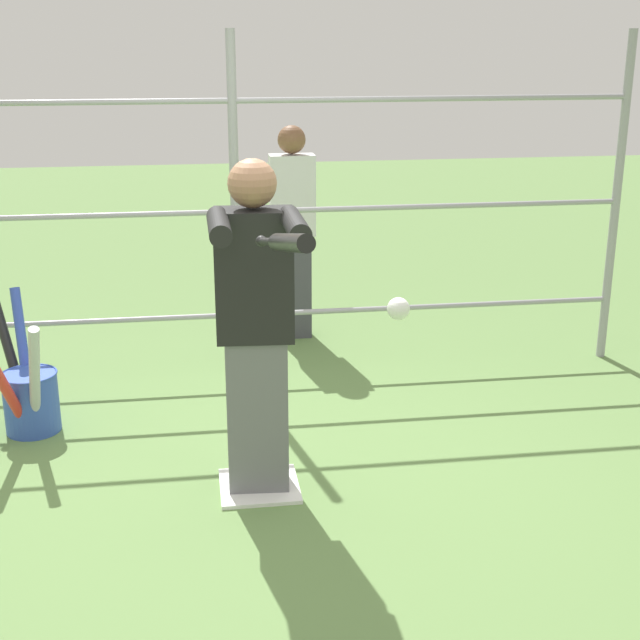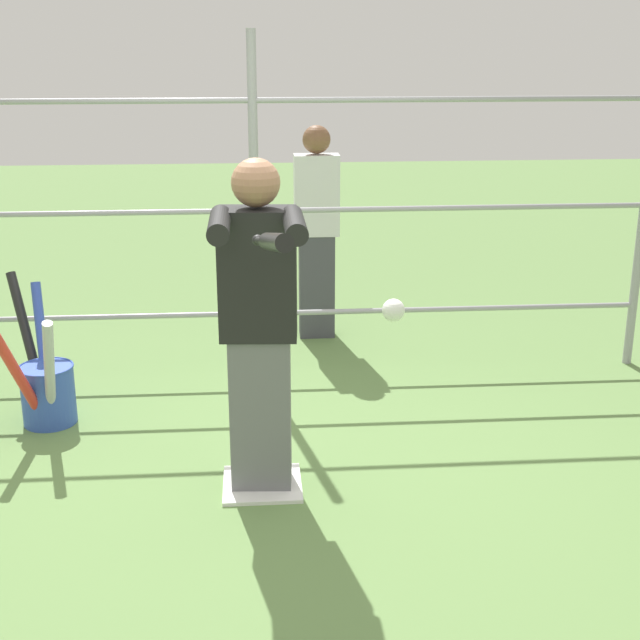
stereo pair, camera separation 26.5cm
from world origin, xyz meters
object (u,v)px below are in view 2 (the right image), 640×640
(softball_in_flight, at_px, (393,310))
(bat_bucket, at_px, (45,386))
(bystander_behind_fence, at_px, (317,230))
(batter, at_px, (259,319))
(baseball_bat_swinging, at_px, (273,242))

(softball_in_flight, height_order, bat_bucket, softball_in_flight)
(bystander_behind_fence, bearing_deg, bat_bucket, 40.71)
(batter, distance_m, bat_bucket, 1.69)
(softball_in_flight, distance_m, bystander_behind_fence, 2.99)
(bat_bucket, bearing_deg, batter, 144.29)
(softball_in_flight, relative_size, bat_bucket, 0.11)
(baseball_bat_swinging, distance_m, bystander_behind_fence, 3.41)
(bystander_behind_fence, bearing_deg, batter, 79.14)
(batter, height_order, baseball_bat_swinging, batter)
(batter, bearing_deg, bystander_behind_fence, -100.86)
(bat_bucket, bearing_deg, baseball_bat_swinging, 125.58)
(softball_in_flight, bearing_deg, bat_bucket, -39.39)
(bat_bucket, bearing_deg, softball_in_flight, 140.61)
(baseball_bat_swinging, height_order, bystander_behind_fence, baseball_bat_swinging)
(batter, bearing_deg, baseball_bat_swinging, 93.13)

